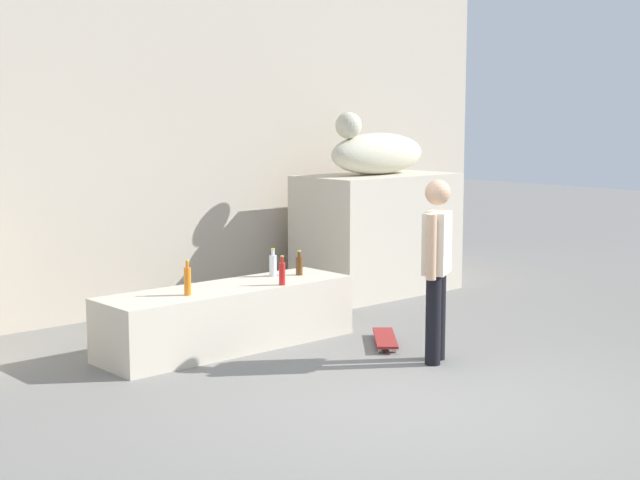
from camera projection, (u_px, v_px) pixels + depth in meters
The scene contains 11 objects.
ground_plane at pixel (417, 406), 7.23m from camera, with size 40.00×40.00×0.00m, color slate.
facade_wall at pixel (106, 70), 10.34m from camera, with size 11.75×0.60×5.47m, color #BCB09D.
pedestal_right at pixel (377, 234), 11.76m from camera, with size 2.02×1.11×1.50m, color beige.
statue_reclining_right at pixel (376, 152), 11.60m from camera, with size 1.64×0.67×0.78m.
ledge_block at pixel (228, 317), 9.01m from camera, with size 2.61×0.75×0.60m, color beige.
skater at pixel (437, 262), 8.40m from camera, with size 0.48×0.35×1.67m.
skateboard at pixel (385, 338), 9.14m from camera, with size 0.68×0.73×0.08m.
bottle_red at pixel (282, 273), 9.03m from camera, with size 0.06×0.06×0.29m.
bottle_orange at pixel (187, 280), 8.52m from camera, with size 0.06×0.06×0.33m.
bottle_brown at pixel (299, 265), 9.59m from camera, with size 0.07×0.07×0.26m.
bottle_clear at pixel (273, 265), 9.51m from camera, with size 0.07×0.07×0.29m.
Camera 1 is at (-5.21, -4.71, 2.26)m, focal length 52.26 mm.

